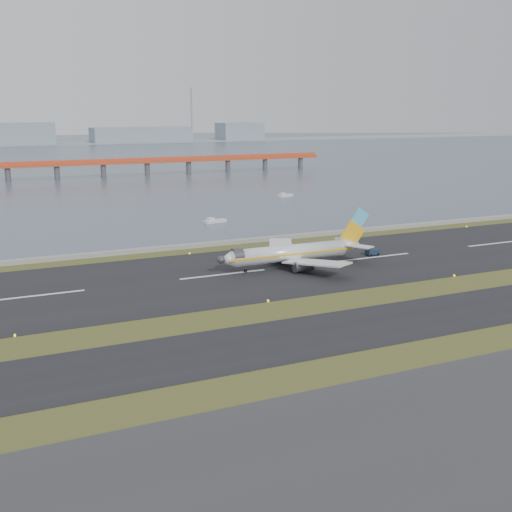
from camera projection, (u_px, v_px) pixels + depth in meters
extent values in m
plane|color=#364619|center=(287.00, 313.00, 114.13)|extent=(1000.00, 1000.00, 0.00)
cube|color=black|center=(321.00, 334.00, 103.51)|extent=(1000.00, 18.00, 0.10)
cube|color=black|center=(223.00, 275.00, 140.65)|extent=(1000.00, 45.00, 0.10)
cube|color=gray|center=(180.00, 247.00, 167.07)|extent=(1000.00, 2.50, 1.00)
cube|color=#455163|center=(25.00, 154.00, 520.85)|extent=(1400.00, 800.00, 1.30)
cube|color=#C54521|center=(103.00, 163.00, 341.71)|extent=(260.00, 5.00, 1.60)
cube|color=#C54521|center=(103.00, 160.00, 341.38)|extent=(260.00, 0.40, 1.40)
cylinder|color=#4C4C51|center=(103.00, 172.00, 342.71)|extent=(2.80, 2.80, 7.00)
cylinder|color=#4C4C51|center=(265.00, 165.00, 382.12)|extent=(2.80, 2.80, 7.00)
cube|color=gray|center=(9.00, 145.00, 662.32)|extent=(1400.00, 80.00, 1.00)
cube|color=gray|center=(18.00, 134.00, 663.97)|extent=(70.00, 35.00, 22.00)
cube|color=gray|center=(141.00, 135.00, 718.00)|extent=(110.00, 35.00, 16.00)
cube|color=gray|center=(239.00, 131.00, 766.81)|extent=(50.00, 35.00, 20.00)
cylinder|color=gray|center=(192.00, 114.00, 737.72)|extent=(1.80, 1.80, 60.00)
cylinder|color=silver|center=(289.00, 253.00, 146.27)|extent=(28.00, 3.80, 3.80)
cone|color=silver|center=(226.00, 259.00, 139.86)|extent=(3.20, 3.80, 3.80)
cone|color=silver|center=(350.00, 245.00, 152.85)|extent=(5.00, 3.80, 3.80)
cube|color=yellow|center=(293.00, 254.00, 144.57)|extent=(31.00, 0.06, 0.45)
cube|color=yellow|center=(286.00, 251.00, 147.96)|extent=(31.00, 0.06, 0.45)
cube|color=silver|center=(317.00, 263.00, 139.81)|extent=(11.31, 15.89, 1.66)
cube|color=silver|center=(281.00, 248.00, 154.84)|extent=(11.31, 15.89, 1.66)
cylinder|color=#393A3E|center=(304.00, 266.00, 141.59)|extent=(4.20, 2.10, 2.10)
cylinder|color=#393A3E|center=(279.00, 255.00, 152.20)|extent=(4.20, 2.10, 2.10)
cube|color=yellow|center=(353.00, 233.00, 152.53)|extent=(6.80, 0.35, 6.85)
cube|color=#52BFEA|center=(360.00, 217.00, 152.48)|extent=(4.85, 0.37, 4.90)
cube|color=silver|center=(360.00, 246.00, 149.50)|extent=(5.64, 6.80, 0.22)
cube|color=silver|center=(342.00, 240.00, 156.22)|extent=(5.64, 6.80, 0.22)
cylinder|color=black|center=(246.00, 271.00, 142.43)|extent=(0.80, 0.28, 0.80)
cylinder|color=black|center=(301.00, 267.00, 145.06)|extent=(1.00, 0.38, 1.00)
cylinder|color=black|center=(289.00, 262.00, 150.01)|extent=(1.00, 0.38, 1.00)
cube|color=#142538|center=(372.00, 252.00, 158.98)|extent=(3.44, 2.11, 1.24)
cube|color=#393A3E|center=(371.00, 249.00, 158.60)|extent=(1.56, 1.66, 0.72)
cylinder|color=black|center=(371.00, 255.00, 157.86)|extent=(0.74, 0.36, 0.72)
cylinder|color=black|center=(366.00, 254.00, 159.27)|extent=(0.74, 0.36, 0.72)
cylinder|color=black|center=(378.00, 254.00, 158.94)|extent=(0.74, 0.36, 0.72)
cylinder|color=black|center=(374.00, 253.00, 160.35)|extent=(0.74, 0.36, 0.72)
cube|color=silver|center=(215.00, 221.00, 205.29)|extent=(8.04, 4.07, 0.99)
cube|color=silver|center=(211.00, 219.00, 204.11)|extent=(2.53, 2.20, 0.99)
cube|color=silver|center=(285.00, 196.00, 266.69)|extent=(7.73, 4.52, 0.95)
cube|color=silver|center=(283.00, 194.00, 265.44)|extent=(2.53, 2.26, 0.95)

